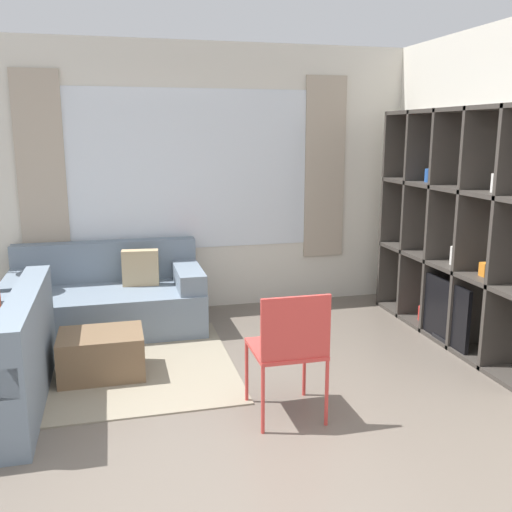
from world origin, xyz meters
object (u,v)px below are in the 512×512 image
at_px(shelving_unit, 461,232).
at_px(ottoman, 102,355).
at_px(folding_chair, 290,344).
at_px(couch_main, 108,300).

relative_size(shelving_unit, ottoman, 3.62).
relative_size(ottoman, folding_chair, 0.73).
bearing_deg(shelving_unit, folding_chair, -150.90).
height_order(ottoman, folding_chair, folding_chair).
xyz_separation_m(shelving_unit, couch_main, (-3.01, 1.04, -0.69)).
xyz_separation_m(ottoman, folding_chair, (1.18, -0.99, 0.35)).
relative_size(couch_main, folding_chair, 2.02).
distance_m(shelving_unit, folding_chair, 2.20).
xyz_separation_m(couch_main, ottoman, (-0.05, -1.09, -0.11)).
bearing_deg(folding_chair, shelving_unit, -150.90).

